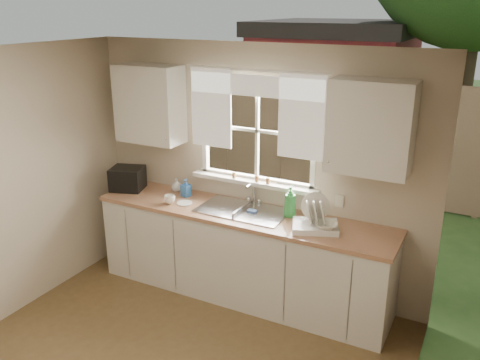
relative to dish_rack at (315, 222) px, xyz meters
The scene contains 19 objects.
room_walls 1.89m from the dish_rack, 114.31° to the right, with size 3.62×4.02×2.50m.
ceiling 2.36m from the dish_rack, 115.16° to the right, with size 3.60×4.00×0.02m, color silver.
window 0.99m from the dish_rack, 154.82° to the left, with size 1.38×0.16×1.06m.
curtains 1.26m from the dish_rack, 158.03° to the left, with size 1.50×0.03×0.81m.
base_cabinets 0.94m from the dish_rack, behind, with size 3.00×0.62×0.87m, color silver.
countertop 0.78m from the dish_rack, behind, with size 3.04×0.65×0.04m, color #A97654.
upper_cabinet_left 2.12m from the dish_rack, behind, with size 0.70×0.33×0.80m, color silver.
upper_cabinet_right 0.97m from the dish_rack, 26.07° to the left, with size 0.70×0.33×0.80m, color silver.
wall_outlet 0.38m from the dish_rack, 72.35° to the left, with size 0.08×0.01×0.12m, color beige.
sill_jars 0.86m from the dish_rack, 158.82° to the left, with size 0.42×0.04×0.06m.
sink 0.79m from the dish_rack, behind, with size 0.88×0.52×0.40m.
dish_rack is the anchor object (origin of this frame).
bowl 0.13m from the dish_rack, 22.69° to the right, with size 0.20×0.20×0.05m, color white.
soap_bottle_a 0.36m from the dish_rack, 153.13° to the left, with size 0.12×0.12×0.31m, color green.
soap_bottle_b 1.49m from the dish_rack, behind, with size 0.09×0.09×0.19m, color #2D63AB.
soap_bottle_c 1.68m from the dish_rack, behind, with size 0.11×0.11×0.15m, color beige.
saucer 1.38m from the dish_rack, behind, with size 0.16×0.16×0.01m, color white.
cup 1.52m from the dish_rack, behind, with size 0.11×0.11×0.09m, color white.
black_appliance 2.17m from the dish_rack, behind, with size 0.34×0.29×0.25m, color black.
Camera 1 is at (2.10, -2.39, 2.83)m, focal length 38.00 mm.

